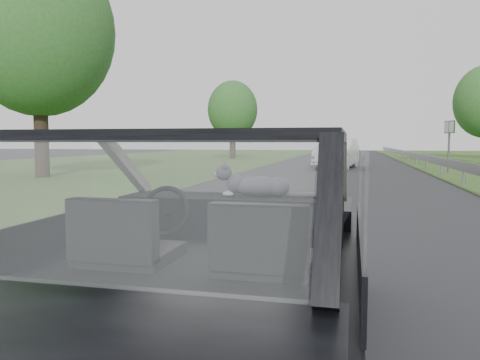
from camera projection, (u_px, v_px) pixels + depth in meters
The scene contains 10 objects.
subject_car at pixel (206, 253), 2.82m from camera, with size 1.80×4.00×1.45m, color black.
dashboard at pixel (232, 216), 3.41m from camera, with size 1.58×0.45×0.30m, color black.
driver_seat at pixel (122, 234), 2.62m from camera, with size 0.50×0.72×0.42m, color black.
passenger_seat at pixel (263, 241), 2.43m from camera, with size 0.50×0.72×0.42m, color black.
steering_wheel at pixel (165, 211), 3.21m from camera, with size 0.36×0.36×0.04m, color black.
cat at pixel (259, 185), 3.37m from camera, with size 0.57×0.18×0.25m, color gray.
other_car at pixel (337, 154), 23.78m from camera, with size 1.84×4.65×1.53m, color silver.
highway_sign at pixel (449, 147), 20.57m from camera, with size 0.09×0.92×2.29m, color #14551F.
tree_5 at pixel (39, 64), 17.71m from camera, with size 5.69×5.69×8.62m, color #2C5222, non-canonical shape.
tree_6 at pixel (233, 121), 37.05m from camera, with size 3.95×3.95×5.98m, color #2C5222, non-canonical shape.
Camera 1 is at (0.85, -2.64, 1.40)m, focal length 35.00 mm.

